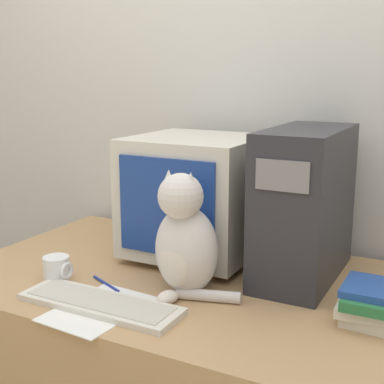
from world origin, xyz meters
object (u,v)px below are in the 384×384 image
(crt_monitor, at_px, (196,196))
(cat, at_px, (185,242))
(computer_tower, at_px, (305,204))
(mug, at_px, (57,269))
(pen, at_px, (106,284))
(keyboard, at_px, (100,303))
(book_stack, at_px, (372,303))

(crt_monitor, xyz_separation_m, cat, (0.12, -0.31, -0.06))
(computer_tower, bearing_deg, mug, -149.16)
(pen, relative_size, mug, 1.61)
(pen, xyz_separation_m, mug, (-0.16, -0.04, 0.03))
(cat, bearing_deg, keyboard, -124.42)
(book_stack, distance_m, mug, 0.94)
(computer_tower, height_order, pen, computer_tower)
(pen, bearing_deg, keyboard, -59.29)
(keyboard, relative_size, pen, 3.40)
(keyboard, bearing_deg, pen, 120.71)
(pen, bearing_deg, book_stack, 9.59)
(crt_monitor, distance_m, cat, 0.34)
(crt_monitor, bearing_deg, mug, -124.72)
(crt_monitor, xyz_separation_m, pen, (-0.12, -0.37, -0.22))
(computer_tower, relative_size, book_stack, 2.33)
(cat, bearing_deg, computer_tower, 55.39)
(crt_monitor, bearing_deg, computer_tower, -1.08)
(cat, distance_m, book_stack, 0.54)
(pen, bearing_deg, mug, -165.29)
(crt_monitor, xyz_separation_m, mug, (-0.28, -0.41, -0.18))
(mug, bearing_deg, pen, 14.71)
(computer_tower, height_order, book_stack, computer_tower)
(computer_tower, xyz_separation_m, pen, (-0.51, -0.36, -0.23))
(keyboard, bearing_deg, book_stack, 20.97)
(crt_monitor, relative_size, book_stack, 2.09)
(keyboard, xyz_separation_m, book_stack, (0.69, 0.26, 0.04))
(keyboard, bearing_deg, crt_monitor, 84.85)
(cat, xyz_separation_m, book_stack, (0.52, 0.07, -0.11))
(crt_monitor, xyz_separation_m, computer_tower, (0.39, -0.01, 0.02))
(keyboard, distance_m, mug, 0.26)
(computer_tower, distance_m, keyboard, 0.69)
(keyboard, distance_m, pen, 0.16)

